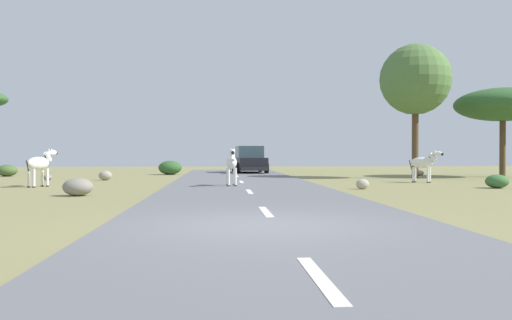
{
  "coord_description": "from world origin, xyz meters",
  "views": [
    {
      "loc": [
        -0.73,
        -9.15,
        1.27
      ],
      "look_at": [
        0.35,
        6.15,
        1.1
      ],
      "focal_mm": 37.25,
      "sensor_mm": 36.0,
      "label": 1
    }
  ],
  "objects_px": {
    "zebra_0": "(232,163)",
    "zebra_2": "(423,163)",
    "car_0": "(250,160)",
    "rock_4": "(362,184)",
    "rock_0": "(78,187)",
    "rock_2": "(419,173)",
    "zebra_1": "(40,164)",
    "rock_1": "(105,175)",
    "bush_2": "(170,168)",
    "bush_3": "(7,170)",
    "tree_1": "(503,105)",
    "rock_3": "(48,177)",
    "tree_0": "(415,80)",
    "bush_0": "(497,181)"
  },
  "relations": [
    {
      "from": "zebra_0",
      "to": "zebra_2",
      "type": "distance_m",
      "value": 8.97
    },
    {
      "from": "car_0",
      "to": "rock_4",
      "type": "height_order",
      "value": "car_0"
    },
    {
      "from": "zebra_0",
      "to": "rock_0",
      "type": "height_order",
      "value": "zebra_0"
    },
    {
      "from": "rock_0",
      "to": "rock_2",
      "type": "bearing_deg",
      "value": 41.22
    },
    {
      "from": "zebra_0",
      "to": "car_0",
      "type": "distance_m",
      "value": 14.55
    },
    {
      "from": "zebra_1",
      "to": "rock_1",
      "type": "distance_m",
      "value": 5.32
    },
    {
      "from": "bush_2",
      "to": "rock_1",
      "type": "relative_size",
      "value": 2.28
    },
    {
      "from": "bush_3",
      "to": "tree_1",
      "type": "bearing_deg",
      "value": -5.72
    },
    {
      "from": "rock_3",
      "to": "rock_4",
      "type": "relative_size",
      "value": 0.89
    },
    {
      "from": "zebra_2",
      "to": "rock_0",
      "type": "height_order",
      "value": "zebra_2"
    },
    {
      "from": "car_0",
      "to": "bush_2",
      "type": "distance_m",
      "value": 5.38
    },
    {
      "from": "zebra_0",
      "to": "rock_1",
      "type": "distance_m",
      "value": 8.3
    },
    {
      "from": "rock_2",
      "to": "rock_4",
      "type": "relative_size",
      "value": 1.1
    },
    {
      "from": "rock_0",
      "to": "tree_0",
      "type": "bearing_deg",
      "value": 36.31
    },
    {
      "from": "tree_0",
      "to": "bush_3",
      "type": "height_order",
      "value": "tree_0"
    },
    {
      "from": "tree_0",
      "to": "rock_2",
      "type": "relative_size",
      "value": 13.41
    },
    {
      "from": "tree_1",
      "to": "bush_0",
      "type": "xyz_separation_m",
      "value": [
        -5.29,
        -9.18,
        -3.72
      ]
    },
    {
      "from": "zebra_0",
      "to": "rock_4",
      "type": "distance_m",
      "value": 4.98
    },
    {
      "from": "zebra_1",
      "to": "rock_2",
      "type": "xyz_separation_m",
      "value": [
        18.69,
        9.49,
        -0.74
      ]
    },
    {
      "from": "rock_0",
      "to": "zebra_1",
      "type": "bearing_deg",
      "value": 119.79
    },
    {
      "from": "zebra_0",
      "to": "bush_3",
      "type": "height_order",
      "value": "zebra_0"
    },
    {
      "from": "zebra_2",
      "to": "rock_0",
      "type": "distance_m",
      "value": 14.88
    },
    {
      "from": "tree_0",
      "to": "rock_1",
      "type": "relative_size",
      "value": 11.22
    },
    {
      "from": "car_0",
      "to": "rock_3",
      "type": "xyz_separation_m",
      "value": [
        -10.27,
        -8.56,
        -0.71
      ]
    },
    {
      "from": "rock_3",
      "to": "rock_1",
      "type": "bearing_deg",
      "value": -3.74
    },
    {
      "from": "rock_1",
      "to": "rock_2",
      "type": "distance_m",
      "value": 17.83
    },
    {
      "from": "rock_0",
      "to": "rock_3",
      "type": "height_order",
      "value": "rock_0"
    },
    {
      "from": "car_0",
      "to": "rock_2",
      "type": "relative_size",
      "value": 8.53
    },
    {
      "from": "tree_1",
      "to": "zebra_0",
      "type": "bearing_deg",
      "value": -152.54
    },
    {
      "from": "zebra_1",
      "to": "rock_1",
      "type": "height_order",
      "value": "zebra_1"
    },
    {
      "from": "bush_0",
      "to": "rock_0",
      "type": "distance_m",
      "value": 14.81
    },
    {
      "from": "tree_1",
      "to": "rock_1",
      "type": "xyz_separation_m",
      "value": [
        -21.08,
        -2.12,
        -3.74
      ]
    },
    {
      "from": "bush_3",
      "to": "rock_1",
      "type": "distance_m",
      "value": 8.13
    },
    {
      "from": "zebra_1",
      "to": "car_0",
      "type": "relative_size",
      "value": 0.34
    },
    {
      "from": "bush_0",
      "to": "rock_2",
      "type": "bearing_deg",
      "value": 82.63
    },
    {
      "from": "bush_0",
      "to": "bush_3",
      "type": "relative_size",
      "value": 0.76
    },
    {
      "from": "rock_4",
      "to": "bush_2",
      "type": "bearing_deg",
      "value": 120.07
    },
    {
      "from": "tree_1",
      "to": "rock_0",
      "type": "xyz_separation_m",
      "value": [
        -19.87,
        -11.8,
        -3.7
      ]
    },
    {
      "from": "zebra_0",
      "to": "bush_0",
      "type": "xyz_separation_m",
      "value": [
        9.83,
        -1.32,
        -0.67
      ]
    },
    {
      "from": "car_0",
      "to": "rock_2",
      "type": "bearing_deg",
      "value": 151.82
    },
    {
      "from": "tree_0",
      "to": "bush_2",
      "type": "xyz_separation_m",
      "value": [
        -13.23,
        5.84,
        -4.71
      ]
    },
    {
      "from": "tree_0",
      "to": "rock_3",
      "type": "distance_m",
      "value": 19.17
    },
    {
      "from": "rock_3",
      "to": "bush_3",
      "type": "bearing_deg",
      "value": 128.37
    },
    {
      "from": "bush_3",
      "to": "zebra_1",
      "type": "bearing_deg",
      "value": -62.99
    },
    {
      "from": "rock_1",
      "to": "zebra_1",
      "type": "bearing_deg",
      "value": -105.49
    },
    {
      "from": "bush_2",
      "to": "rock_0",
      "type": "relative_size",
      "value": 1.58
    },
    {
      "from": "zebra_1",
      "to": "car_0",
      "type": "distance_m",
      "value": 16.45
    },
    {
      "from": "bush_2",
      "to": "rock_1",
      "type": "distance_m",
      "value": 7.27
    },
    {
      "from": "zebra_1",
      "to": "tree_1",
      "type": "bearing_deg",
      "value": 44.69
    },
    {
      "from": "bush_2",
      "to": "rock_4",
      "type": "relative_size",
      "value": 3.0
    }
  ]
}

